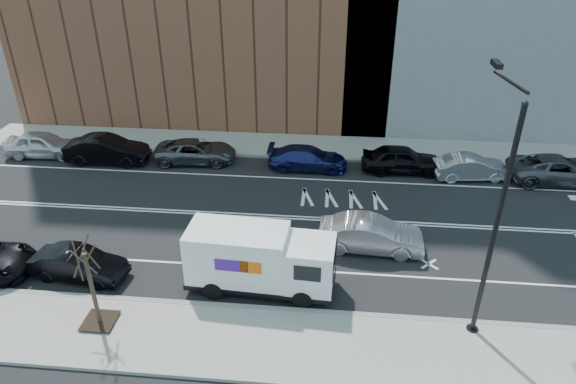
% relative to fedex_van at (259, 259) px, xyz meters
% --- Properties ---
extents(ground, '(120.00, 120.00, 0.00)m').
position_rel_fedex_van_xyz_m(ground, '(1.27, 5.60, -1.45)').
color(ground, black).
rests_on(ground, ground).
extents(sidewalk_near, '(44.00, 3.60, 0.15)m').
position_rel_fedex_van_xyz_m(sidewalk_near, '(1.27, -3.20, -1.38)').
color(sidewalk_near, gray).
rests_on(sidewalk_near, ground).
extents(sidewalk_far, '(44.00, 3.60, 0.15)m').
position_rel_fedex_van_xyz_m(sidewalk_far, '(1.27, 14.40, -1.38)').
color(sidewalk_far, gray).
rests_on(sidewalk_far, ground).
extents(curb_near, '(44.00, 0.25, 0.17)m').
position_rel_fedex_van_xyz_m(curb_near, '(1.27, -1.40, -1.37)').
color(curb_near, gray).
rests_on(curb_near, ground).
extents(curb_far, '(44.00, 0.25, 0.17)m').
position_rel_fedex_van_xyz_m(curb_far, '(1.27, 12.60, -1.37)').
color(curb_far, gray).
rests_on(curb_far, ground).
extents(road_markings, '(40.00, 8.60, 0.01)m').
position_rel_fedex_van_xyz_m(road_markings, '(1.27, 5.60, -1.45)').
color(road_markings, white).
rests_on(road_markings, ground).
extents(streetlight, '(0.44, 4.02, 9.34)m').
position_rel_fedex_van_xyz_m(streetlight, '(8.27, -1.31, 3.63)').
color(streetlight, black).
rests_on(streetlight, ground).
extents(street_tree, '(1.20, 1.20, 3.75)m').
position_rel_fedex_van_xyz_m(street_tree, '(-5.74, -2.80, -0.00)').
color(street_tree, black).
rests_on(street_tree, ground).
extents(fedex_van, '(6.17, 2.43, 2.77)m').
position_rel_fedex_van_xyz_m(fedex_van, '(0.00, 0.00, 0.00)').
color(fedex_van, black).
rests_on(fedex_van, ground).
extents(far_parked_a, '(4.78, 2.11, 1.60)m').
position_rel_fedex_van_xyz_m(far_parked_a, '(-15.53, 11.49, -0.65)').
color(far_parked_a, silver).
rests_on(far_parked_a, ground).
extents(far_parked_b, '(5.08, 1.82, 1.67)m').
position_rel_fedex_van_xyz_m(far_parked_b, '(-11.12, 11.01, -0.62)').
color(far_parked_b, black).
rests_on(far_parked_b, ground).
extents(far_parked_c, '(5.12, 2.69, 1.37)m').
position_rel_fedex_van_xyz_m(far_parked_c, '(-5.71, 11.63, -0.76)').
color(far_parked_c, '#53565C').
rests_on(far_parked_c, ground).
extents(far_parked_d, '(4.78, 1.94, 1.39)m').
position_rel_fedex_van_xyz_m(far_parked_d, '(1.27, 11.31, -0.76)').
color(far_parked_d, navy).
rests_on(far_parked_d, ground).
extents(far_parked_e, '(4.76, 2.01, 1.61)m').
position_rel_fedex_van_xyz_m(far_parked_e, '(6.87, 11.47, -0.65)').
color(far_parked_e, black).
rests_on(far_parked_e, ground).
extents(far_parked_f, '(4.44, 2.01, 1.41)m').
position_rel_fedex_van_xyz_m(far_parked_f, '(10.81, 10.97, -0.75)').
color(far_parked_f, '#B5B5BA').
rests_on(far_parked_f, ground).
extents(far_parked_g, '(5.58, 2.79, 1.52)m').
position_rel_fedex_van_xyz_m(far_parked_g, '(15.67, 11.06, -0.69)').
color(far_parked_g, '#4E4F56').
rests_on(far_parked_g, ground).
extents(driving_sedan, '(4.85, 1.89, 1.57)m').
position_rel_fedex_van_xyz_m(driving_sedan, '(4.69, 3.21, -0.67)').
color(driving_sedan, '#ACACB1').
rests_on(driving_sedan, ground).
extents(near_parked_rear_a, '(4.22, 1.87, 1.35)m').
position_rel_fedex_van_xyz_m(near_parked_rear_a, '(-7.76, -0.08, -0.78)').
color(near_parked_rear_a, black).
rests_on(near_parked_rear_a, ground).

